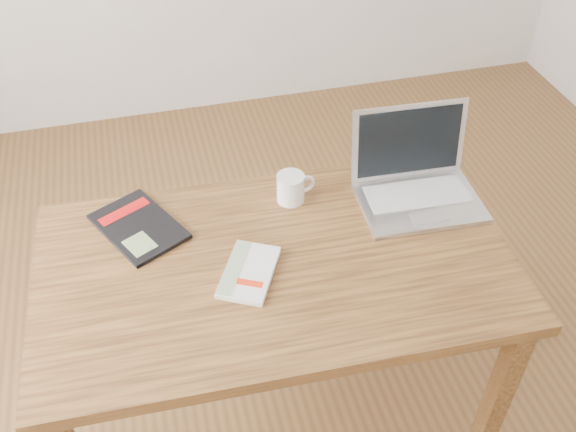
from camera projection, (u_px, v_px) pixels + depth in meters
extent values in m
plane|color=brown|center=(314.00, 397.00, 2.28)|extent=(4.00, 4.00, 0.00)
cube|color=#58381A|center=(276.00, 266.00, 1.75)|extent=(1.32, 0.79, 0.04)
cube|color=#58381A|center=(497.00, 399.00, 1.87)|extent=(0.06, 0.06, 0.71)
cube|color=#58381A|center=(85.00, 304.00, 2.14)|extent=(0.06, 0.06, 0.71)
cube|color=#58381A|center=(419.00, 251.00, 2.32)|extent=(0.06, 0.06, 0.71)
cube|color=beige|center=(249.00, 272.00, 1.70)|extent=(0.21, 0.24, 0.01)
cube|color=white|center=(249.00, 272.00, 1.70)|extent=(0.21, 0.24, 0.02)
cube|color=gray|center=(234.00, 267.00, 1.70)|extent=(0.13, 0.20, 0.00)
cube|color=red|center=(250.00, 283.00, 1.65)|extent=(0.07, 0.05, 0.00)
cube|color=black|center=(139.00, 226.00, 1.83)|extent=(0.29, 0.32, 0.01)
cube|color=#AE0C0D|center=(124.00, 211.00, 1.87)|extent=(0.15, 0.10, 0.00)
cube|color=#7D905E|center=(140.00, 244.00, 1.77)|extent=(0.10, 0.10, 0.00)
cube|color=silver|center=(420.00, 202.00, 1.91)|extent=(0.37, 0.26, 0.02)
cube|color=silver|center=(417.00, 194.00, 1.92)|extent=(0.31, 0.14, 0.00)
cube|color=#BCBCC1|center=(429.00, 216.00, 1.85)|extent=(0.11, 0.06, 0.00)
cube|color=silver|center=(409.00, 141.00, 1.93)|extent=(0.36, 0.06, 0.23)
cube|color=black|center=(409.00, 142.00, 1.92)|extent=(0.32, 0.05, 0.21)
cylinder|color=white|center=(291.00, 188.00, 1.90)|extent=(0.08, 0.08, 0.09)
cylinder|color=black|center=(291.00, 177.00, 1.87)|extent=(0.07, 0.07, 0.01)
torus|color=white|center=(305.00, 184.00, 1.91)|extent=(0.06, 0.02, 0.06)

